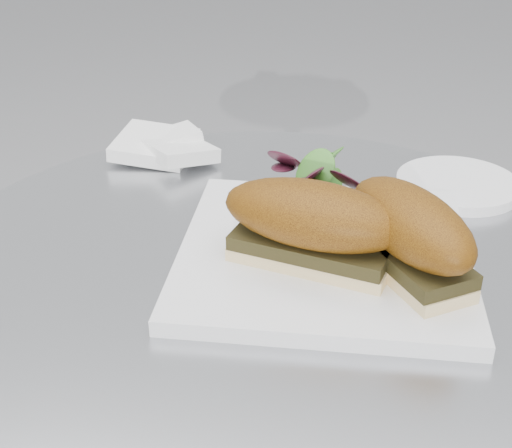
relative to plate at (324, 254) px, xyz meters
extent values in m
cylinder|color=#B7BABF|center=(-0.06, -0.01, -0.02)|extent=(0.70, 0.70, 0.02)
cube|color=white|center=(0.00, 0.00, 0.00)|extent=(0.29, 0.29, 0.02)
cube|color=beige|center=(-0.01, -0.03, 0.01)|extent=(0.16, 0.10, 0.01)
cube|color=black|center=(-0.01, -0.03, 0.03)|extent=(0.16, 0.10, 0.01)
ellipsoid|color=#6E400A|center=(-0.01, -0.03, 0.06)|extent=(0.19, 0.12, 0.06)
cube|color=beige|center=(0.08, -0.03, 0.01)|extent=(0.12, 0.15, 0.01)
cube|color=black|center=(0.08, -0.03, 0.03)|extent=(0.12, 0.15, 0.01)
ellipsoid|color=#6E400A|center=(0.08, -0.03, 0.06)|extent=(0.15, 0.18, 0.06)
cylinder|color=white|center=(0.15, 0.19, 0.00)|extent=(0.14, 0.14, 0.01)
camera|label=1|loc=(0.03, -0.61, 0.37)|focal=50.00mm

